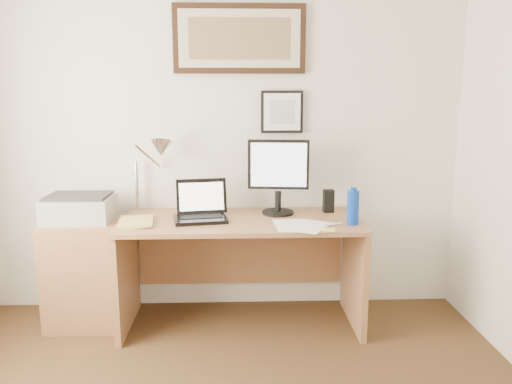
{
  "coord_description": "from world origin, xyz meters",
  "views": [
    {
      "loc": [
        0.13,
        -1.61,
        1.57
      ],
      "look_at": [
        0.24,
        1.43,
        0.97
      ],
      "focal_mm": 35.0,
      "sensor_mm": 36.0,
      "label": 1
    }
  ],
  "objects_px": {
    "water_bottle": "(353,207)",
    "desk": "(241,249)",
    "side_cabinet": "(85,273)",
    "book": "(119,223)",
    "printer": "(79,208)",
    "lcd_monitor": "(278,173)",
    "laptop": "(201,211)"
  },
  "relations": [
    {
      "from": "water_bottle",
      "to": "desk",
      "type": "xyz_separation_m",
      "value": [
        -0.72,
        0.24,
        -0.35
      ]
    },
    {
      "from": "side_cabinet",
      "to": "book",
      "type": "height_order",
      "value": "book"
    },
    {
      "from": "desk",
      "to": "printer",
      "type": "bearing_deg",
      "value": 179.91
    },
    {
      "from": "water_bottle",
      "to": "book",
      "type": "distance_m",
      "value": 1.51
    },
    {
      "from": "desk",
      "to": "side_cabinet",
      "type": "bearing_deg",
      "value": -178.11
    },
    {
      "from": "printer",
      "to": "book",
      "type": "bearing_deg",
      "value": -31.55
    },
    {
      "from": "lcd_monitor",
      "to": "printer",
      "type": "xyz_separation_m",
      "value": [
        -1.36,
        -0.05,
        -0.22
      ]
    },
    {
      "from": "water_bottle",
      "to": "side_cabinet",
      "type": "bearing_deg",
      "value": 173.46
    },
    {
      "from": "water_bottle",
      "to": "laptop",
      "type": "bearing_deg",
      "value": 170.42
    },
    {
      "from": "side_cabinet",
      "to": "laptop",
      "type": "xyz_separation_m",
      "value": [
        0.8,
        -0.04,
        0.44
      ]
    },
    {
      "from": "book",
      "to": "laptop",
      "type": "height_order",
      "value": "laptop"
    },
    {
      "from": "side_cabinet",
      "to": "lcd_monitor",
      "type": "distance_m",
      "value": 1.5
    },
    {
      "from": "water_bottle",
      "to": "desk",
      "type": "distance_m",
      "value": 0.83
    },
    {
      "from": "water_bottle",
      "to": "printer",
      "type": "height_order",
      "value": "water_bottle"
    },
    {
      "from": "water_bottle",
      "to": "lcd_monitor",
      "type": "distance_m",
      "value": 0.57
    },
    {
      "from": "desk",
      "to": "lcd_monitor",
      "type": "height_order",
      "value": "lcd_monitor"
    },
    {
      "from": "book",
      "to": "printer",
      "type": "xyz_separation_m",
      "value": [
        -0.31,
        0.19,
        0.06
      ]
    },
    {
      "from": "laptop",
      "to": "printer",
      "type": "height_order",
      "value": "laptop"
    },
    {
      "from": "book",
      "to": "laptop",
      "type": "xyz_separation_m",
      "value": [
        0.52,
        0.11,
        0.05
      ]
    },
    {
      "from": "water_bottle",
      "to": "laptop",
      "type": "distance_m",
      "value": 1.0
    },
    {
      "from": "water_bottle",
      "to": "book",
      "type": "bearing_deg",
      "value": 177.94
    },
    {
      "from": "desk",
      "to": "printer",
      "type": "distance_m",
      "value": 1.14
    },
    {
      "from": "side_cabinet",
      "to": "printer",
      "type": "distance_m",
      "value": 0.46
    },
    {
      "from": "book",
      "to": "printer",
      "type": "distance_m",
      "value": 0.36
    },
    {
      "from": "water_bottle",
      "to": "printer",
      "type": "relative_size",
      "value": 0.5
    },
    {
      "from": "book",
      "to": "laptop",
      "type": "relative_size",
      "value": 0.8
    },
    {
      "from": "water_bottle",
      "to": "desk",
      "type": "relative_size",
      "value": 0.14
    },
    {
      "from": "side_cabinet",
      "to": "book",
      "type": "distance_m",
      "value": 0.51
    },
    {
      "from": "water_bottle",
      "to": "book",
      "type": "relative_size",
      "value": 0.74
    },
    {
      "from": "water_bottle",
      "to": "laptop",
      "type": "xyz_separation_m",
      "value": [
        -0.98,
        0.17,
        -0.05
      ]
    },
    {
      "from": "side_cabinet",
      "to": "printer",
      "type": "bearing_deg",
      "value": 123.3
    },
    {
      "from": "side_cabinet",
      "to": "desk",
      "type": "bearing_deg",
      "value": 1.89
    }
  ]
}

